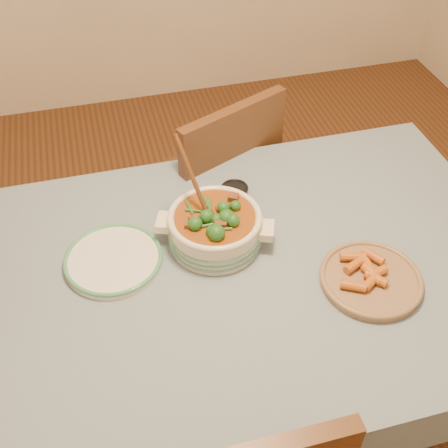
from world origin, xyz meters
name	(u,v)px	position (x,y,z in m)	size (l,w,h in m)	color
floor	(235,402)	(0.00, 0.00, 0.00)	(4.50, 4.50, 0.00)	#472A14
dining_table	(238,289)	(0.00, 0.00, 0.66)	(1.68, 1.08, 0.76)	brown
stew_casserole	(215,226)	(-0.04, 0.12, 0.82)	(0.34, 0.34, 0.32)	beige
white_plate	(113,259)	(-0.34, 0.11, 0.77)	(0.33, 0.33, 0.02)	silver
condiment_bowl	(234,192)	(0.07, 0.29, 0.78)	(0.10, 0.10, 0.05)	black
fried_plate	(371,278)	(0.34, -0.14, 0.77)	(0.29, 0.29, 0.05)	#8B6E4D
chair_far	(214,186)	(0.08, 0.63, 0.53)	(0.58, 0.58, 0.94)	#533419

